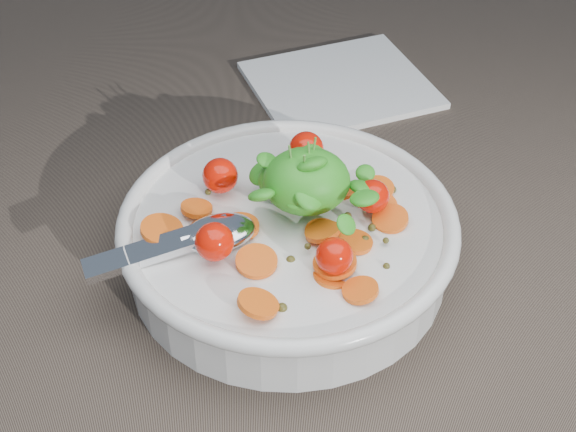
{
  "coord_description": "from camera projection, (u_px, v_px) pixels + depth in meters",
  "views": [
    {
      "loc": [
        -0.04,
        -0.49,
        0.47
      ],
      "look_at": [
        -0.02,
        -0.02,
        0.05
      ],
      "focal_mm": 50.0,
      "sensor_mm": 36.0,
      "label": 1
    }
  ],
  "objects": [
    {
      "name": "bowl",
      "position": [
        288.0,
        237.0,
        0.64
      ],
      "size": [
        0.29,
        0.27,
        0.11
      ],
      "color": "silver",
      "rests_on": "ground"
    },
    {
      "name": "napkin",
      "position": [
        340.0,
        85.0,
        0.87
      ],
      "size": [
        0.22,
        0.21,
        0.01
      ],
      "primitive_type": "cube",
      "rotation": [
        0.0,
        0.0,
        0.32
      ],
      "color": "white",
      "rests_on": "ground"
    },
    {
      "name": "ground",
      "position": [
        311.0,
        249.0,
        0.68
      ],
      "size": [
        6.0,
        6.0,
        0.0
      ],
      "primitive_type": "plane",
      "color": "brown",
      "rests_on": "ground"
    }
  ]
}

